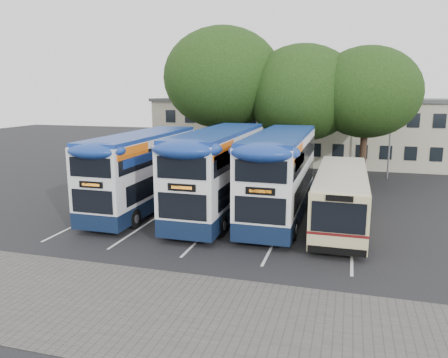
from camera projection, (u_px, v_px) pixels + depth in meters
name	position (u px, v px, depth m)	size (l,w,h in m)	color
ground	(270.00, 263.00, 18.01)	(120.00, 120.00, 0.00)	black
paving_strip	(180.00, 314.00, 13.84)	(40.00, 6.00, 0.01)	#595654
bay_lines	(218.00, 221.00, 23.73)	(14.12, 11.00, 0.01)	silver
depot_building	(319.00, 130.00, 42.80)	(32.40, 8.40, 6.20)	#BAAE96
lamp_post	(392.00, 115.00, 34.18)	(0.25, 1.05, 9.06)	gray
tree_left	(223.00, 78.00, 34.49)	(9.36, 9.36, 11.92)	black
tree_mid	(303.00, 93.00, 33.22)	(8.60, 8.60, 10.44)	black
tree_right	(367.00, 92.00, 31.67)	(7.78, 7.78, 10.15)	black
bus_dd_left	(143.00, 168.00, 25.71)	(2.63, 10.86, 4.53)	#0F1C38
bus_dd_mid	(219.00, 168.00, 24.70)	(2.79, 11.51, 4.80)	#0F1C38
bus_dd_right	(281.00, 171.00, 24.11)	(2.75, 11.34, 4.73)	#0F1C38
bus_single	(341.00, 195.00, 22.59)	(2.54, 9.97, 2.97)	#CFC18A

